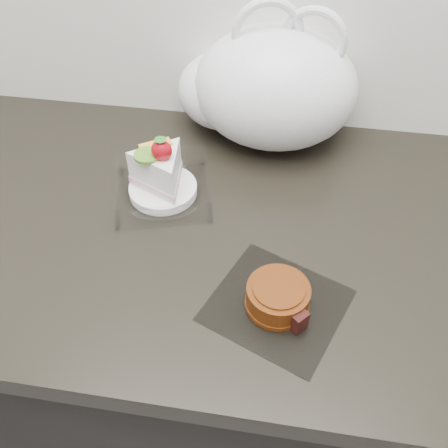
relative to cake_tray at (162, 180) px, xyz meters
The scene contains 4 objects.
counter 0.49m from the cake_tray, 31.46° to the right, with size 2.04×0.64×0.90m.
cake_tray is the anchor object (origin of this frame).
mooncake_wrap 0.30m from the cake_tray, 43.18° to the right, with size 0.23×0.22×0.04m.
plastic_bag 0.26m from the cake_tray, 52.33° to the left, with size 0.34×0.24×0.27m.
Camera 1 is at (0.12, 1.12, 1.49)m, focal length 40.00 mm.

